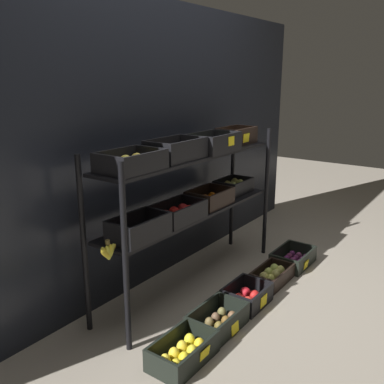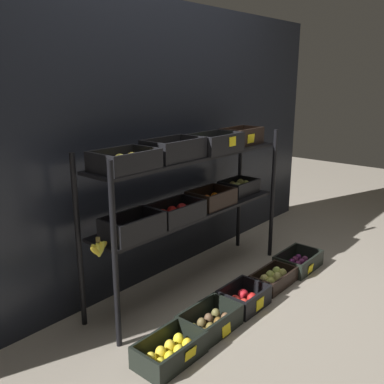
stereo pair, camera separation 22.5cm
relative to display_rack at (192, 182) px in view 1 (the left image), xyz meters
name	(u,v)px [view 1 (the left image)]	position (x,y,z in m)	size (l,w,h in m)	color
ground_plane	(192,284)	(0.02, 0.01, -0.77)	(10.00, 10.00, 0.00)	gray
storefront_wall	(151,145)	(0.02, 0.37, 0.21)	(4.02, 0.12, 1.95)	black
display_rack	(192,182)	(0.00, 0.00, 0.00)	(1.74, 0.36, 1.08)	black
crate_ground_lemon	(183,353)	(-0.70, -0.45, -0.72)	(0.37, 0.23, 0.13)	black
crate_ground_kiwi	(218,322)	(-0.35, -0.44, -0.72)	(0.37, 0.24, 0.13)	black
crate_ground_apple_red	(247,297)	(0.01, -0.44, -0.72)	(0.31, 0.24, 0.13)	black
crate_ground_pear	(272,276)	(0.39, -0.44, -0.72)	(0.36, 0.20, 0.11)	black
crate_ground_plum	(293,259)	(0.76, -0.45, -0.72)	(0.38, 0.26, 0.12)	black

